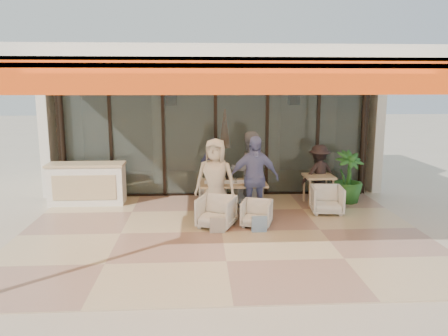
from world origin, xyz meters
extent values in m
plane|color=#C6B293|center=(0.00, 0.00, 0.00)|extent=(70.00, 70.00, 0.00)
cube|color=tan|center=(0.00, 0.00, 0.01)|extent=(8.00, 6.00, 0.01)
cube|color=silver|center=(0.00, 0.00, 3.30)|extent=(8.00, 6.00, 0.20)
cube|color=#FF490D|center=(0.00, -2.94, 3.02)|extent=(8.00, 0.12, 0.45)
cube|color=orange|center=(0.00, -2.25, 3.14)|extent=(8.00, 1.50, 0.06)
cylinder|color=black|center=(-3.88, 2.88, 1.60)|extent=(0.12, 0.12, 3.20)
cylinder|color=black|center=(3.88, 2.88, 1.60)|extent=(0.12, 0.12, 3.20)
cube|color=#9EADA3|center=(0.00, 3.00, 1.60)|extent=(8.00, 0.03, 3.20)
cube|color=black|center=(0.00, 3.00, 0.04)|extent=(8.00, 0.10, 0.08)
cube|color=black|center=(0.00, 3.00, 3.16)|extent=(8.00, 0.10, 0.08)
cube|color=black|center=(-4.00, 3.00, 1.60)|extent=(0.08, 0.10, 3.20)
cube|color=black|center=(-2.70, 3.00, 1.60)|extent=(0.08, 0.10, 3.20)
cube|color=black|center=(-1.35, 3.00, 1.60)|extent=(0.08, 0.10, 3.20)
cube|color=black|center=(0.00, 3.00, 1.60)|extent=(0.08, 0.10, 3.20)
cube|color=black|center=(1.35, 3.00, 1.60)|extent=(0.08, 0.10, 3.20)
cube|color=black|center=(2.70, 3.00, 1.60)|extent=(0.08, 0.10, 3.20)
cube|color=black|center=(4.00, 3.00, 1.60)|extent=(0.08, 0.10, 3.20)
cube|color=silver|center=(0.00, 6.50, 1.70)|extent=(9.00, 0.25, 3.40)
cube|color=silver|center=(-4.40, 4.75, 1.70)|extent=(0.25, 3.50, 3.40)
cube|color=silver|center=(4.40, 4.75, 1.70)|extent=(0.25, 3.50, 3.40)
cube|color=silver|center=(0.00, 4.75, 3.40)|extent=(9.00, 3.50, 0.25)
cube|color=tan|center=(0.00, 4.75, 0.01)|extent=(8.00, 3.50, 0.02)
cylinder|color=silver|center=(-1.60, 4.60, 1.50)|extent=(0.40, 0.40, 3.00)
cylinder|color=silver|center=(1.80, 4.60, 1.50)|extent=(0.40, 0.40, 3.00)
cylinder|color=black|center=(-1.20, 4.20, 3.00)|extent=(0.03, 0.03, 0.70)
cube|color=black|center=(-1.20, 4.20, 2.55)|extent=(0.30, 0.30, 0.40)
sphere|color=#FFBF72|center=(-1.20, 4.20, 2.55)|extent=(0.18, 0.18, 0.18)
cylinder|color=black|center=(2.30, 4.20, 3.00)|extent=(0.03, 0.03, 0.70)
cube|color=black|center=(2.30, 4.20, 2.55)|extent=(0.30, 0.30, 0.40)
sphere|color=#FFBF72|center=(2.30, 4.20, 2.55)|extent=(0.18, 0.18, 0.18)
cylinder|color=black|center=(0.30, 4.00, 0.05)|extent=(0.40, 0.40, 0.05)
cylinder|color=black|center=(0.30, 4.00, 1.05)|extent=(0.04, 0.04, 2.10)
cone|color=#DF4C13|center=(0.30, 4.00, 1.70)|extent=(0.32, 0.32, 1.10)
cube|color=silver|center=(-3.19, 2.30, 0.50)|extent=(1.80, 0.60, 1.00)
cube|color=tan|center=(-3.19, 2.30, 1.01)|extent=(1.85, 0.65, 0.06)
cube|color=tan|center=(-3.19, 1.99, 0.50)|extent=(1.50, 0.02, 0.60)
cube|color=tan|center=(0.33, 1.31, 0.72)|extent=(1.50, 0.90, 0.05)
cube|color=white|center=(0.33, 1.31, 0.74)|extent=(1.30, 0.35, 0.01)
cylinder|color=tan|center=(-0.29, 0.99, 0.35)|extent=(0.06, 0.06, 0.70)
cylinder|color=tan|center=(0.95, 0.99, 0.35)|extent=(0.06, 0.06, 0.70)
cylinder|color=tan|center=(-0.29, 1.63, 0.35)|extent=(0.06, 0.06, 0.70)
cylinder|color=tan|center=(0.95, 1.63, 0.35)|extent=(0.06, 0.06, 0.70)
cylinder|color=white|center=(-0.12, 1.16, 0.81)|extent=(0.06, 0.06, 0.11)
cylinder|color=white|center=(0.08, 1.51, 0.81)|extent=(0.06, 0.06, 0.11)
cylinder|color=white|center=(0.38, 1.21, 0.81)|extent=(0.06, 0.06, 0.11)
cylinder|color=white|center=(0.63, 1.49, 0.81)|extent=(0.06, 0.06, 0.11)
cylinder|color=#9B5016|center=(-0.22, 1.46, 0.83)|extent=(0.07, 0.07, 0.16)
cylinder|color=black|center=(0.23, 1.59, 0.83)|extent=(0.09, 0.09, 0.17)
cylinder|color=black|center=(0.23, 1.59, 0.93)|extent=(0.10, 0.10, 0.01)
cylinder|color=white|center=(-0.12, 1.01, 0.76)|extent=(0.22, 0.22, 0.01)
cylinder|color=white|center=(0.78, 1.01, 0.76)|extent=(0.22, 0.22, 0.01)
cylinder|color=white|center=(-0.12, 1.63, 0.76)|extent=(0.22, 0.22, 0.01)
cylinder|color=white|center=(0.78, 1.63, 0.76)|extent=(0.22, 0.22, 0.01)
imported|color=white|center=(-0.09, 2.26, 0.33)|extent=(0.71, 0.67, 0.67)
imported|color=white|center=(0.75, 2.26, 0.33)|extent=(0.74, 0.71, 0.65)
imported|color=white|center=(-0.09, 0.36, 0.36)|extent=(0.90, 0.87, 0.72)
imported|color=white|center=(0.75, 0.36, 0.31)|extent=(0.74, 0.71, 0.62)
imported|color=#171B34|center=(-0.09, 1.76, 0.85)|extent=(0.68, 0.50, 1.71)
imported|color=slate|center=(0.75, 1.76, 0.93)|extent=(0.99, 0.82, 1.85)
imported|color=beige|center=(-0.09, 0.86, 0.90)|extent=(1.00, 0.78, 1.80)
imported|color=#6E79B8|center=(0.75, 0.86, 0.93)|extent=(1.11, 0.53, 1.85)
cube|color=silver|center=(-0.09, -0.04, 0.17)|extent=(0.30, 0.10, 0.34)
cube|color=#99BFD8|center=(0.75, -0.04, 0.17)|extent=(0.30, 0.10, 0.34)
cube|color=tan|center=(2.48, 1.94, 0.72)|extent=(0.70, 0.70, 0.05)
cylinder|color=tan|center=(2.20, 1.66, 0.35)|extent=(0.05, 0.05, 0.70)
cylinder|color=tan|center=(2.76, 1.66, 0.35)|extent=(0.05, 0.05, 0.70)
cylinder|color=tan|center=(2.20, 2.22, 0.35)|extent=(0.05, 0.05, 0.70)
cylinder|color=tan|center=(2.76, 2.22, 0.35)|extent=(0.05, 0.05, 0.70)
imported|color=white|center=(2.48, 1.19, 0.36)|extent=(0.76, 0.72, 0.71)
imported|color=black|center=(2.56, 2.23, 0.73)|extent=(1.07, 0.84, 1.46)
imported|color=#1E5919|center=(3.25, 2.07, 0.66)|extent=(0.92, 0.92, 1.31)
camera|label=1|loc=(-0.44, -8.33, 2.91)|focal=35.00mm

